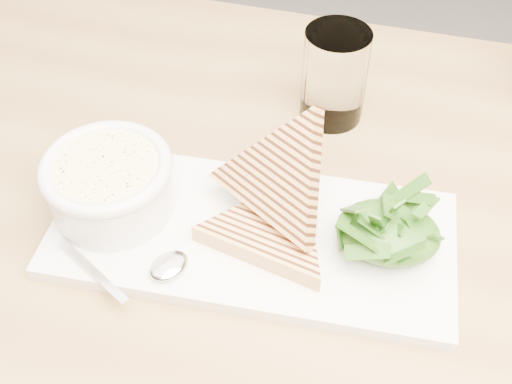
% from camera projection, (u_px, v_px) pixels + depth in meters
% --- Properties ---
extents(table_top, '(1.35, 0.95, 0.04)m').
position_uv_depth(table_top, '(367.00, 283.00, 0.64)').
color(table_top, olive).
rests_on(table_top, ground).
extents(table_leg_bl, '(0.06, 0.06, 0.69)m').
position_uv_depth(table_leg_bl, '(50.00, 179.00, 1.24)').
color(table_leg_bl, olive).
rests_on(table_leg_bl, ground).
extents(platter, '(0.40, 0.18, 0.01)m').
position_uv_depth(platter, '(252.00, 235.00, 0.64)').
color(platter, silver).
rests_on(platter, table_top).
extents(soup_bowl, '(0.12, 0.12, 0.05)m').
position_uv_depth(soup_bowl, '(111.00, 189.00, 0.64)').
color(soup_bowl, silver).
rests_on(soup_bowl, platter).
extents(soup, '(0.10, 0.10, 0.01)m').
position_uv_depth(soup, '(106.00, 168.00, 0.62)').
color(soup, beige).
rests_on(soup, soup_bowl).
extents(bowl_rim, '(0.13, 0.13, 0.01)m').
position_uv_depth(bowl_rim, '(106.00, 167.00, 0.62)').
color(bowl_rim, silver).
rests_on(bowl_rim, soup_bowl).
extents(sandwich_flat, '(0.19, 0.19, 0.02)m').
position_uv_depth(sandwich_flat, '(272.00, 231.00, 0.63)').
color(sandwich_flat, tan).
rests_on(sandwich_flat, platter).
extents(sandwich_lean, '(0.23, 0.23, 0.17)m').
position_uv_depth(sandwich_lean, '(279.00, 178.00, 0.62)').
color(sandwich_lean, tan).
rests_on(sandwich_lean, sandwich_flat).
extents(salad_base, '(0.10, 0.08, 0.04)m').
position_uv_depth(salad_base, '(388.00, 232.00, 0.61)').
color(salad_base, '#1A410D').
rests_on(salad_base, platter).
extents(arugula_pile, '(0.11, 0.10, 0.05)m').
position_uv_depth(arugula_pile, '(389.00, 227.00, 0.61)').
color(arugula_pile, '#33661B').
rests_on(arugula_pile, platter).
extents(spoon_bowl, '(0.05, 0.05, 0.01)m').
position_uv_depth(spoon_bowl, '(169.00, 266.00, 0.60)').
color(spoon_bowl, silver).
rests_on(spoon_bowl, platter).
extents(spoon_handle, '(0.09, 0.06, 0.00)m').
position_uv_depth(spoon_handle, '(92.00, 270.00, 0.60)').
color(spoon_handle, silver).
rests_on(spoon_handle, platter).
extents(glass_near, '(0.08, 0.08, 0.11)m').
position_uv_depth(glass_near, '(334.00, 76.00, 0.74)').
color(glass_near, white).
rests_on(glass_near, table_top).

